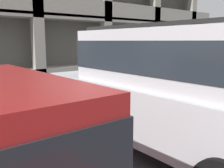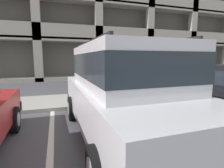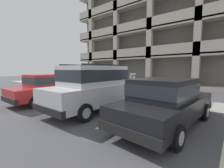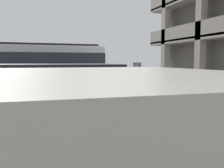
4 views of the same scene
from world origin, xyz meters
TOP-DOWN VIEW (x-y plane):
  - ground_plane at (0.00, 0.00)m, footprint 80.00×80.00m
  - sidewalk at (0.00, 1.30)m, footprint 40.00×2.20m
  - parking_stall_lines at (1.57, -1.40)m, footprint 12.68×4.80m
  - silver_suv at (-0.09, -2.21)m, footprint 2.08×4.81m
  - parking_meter_near at (0.30, 0.35)m, footprint 0.35×0.12m
  - parking_garage at (1.98, 13.57)m, footprint 32.00×10.00m

SIDE VIEW (x-z plane):
  - ground_plane at x=0.00m, z-range -0.10..0.00m
  - parking_stall_lines at x=1.57m, z-range 0.00..0.01m
  - sidewalk at x=0.00m, z-range 0.00..0.12m
  - silver_suv at x=-0.09m, z-range 0.07..2.11m
  - parking_meter_near at x=0.30m, z-range 0.48..1.96m
  - parking_garage at x=1.98m, z-range -0.59..12.66m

